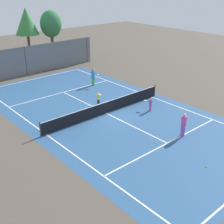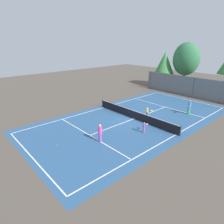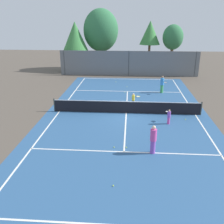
{
  "view_description": "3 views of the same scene",
  "coord_description": "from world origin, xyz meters",
  "px_view_note": "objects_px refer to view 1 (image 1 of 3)",
  "views": [
    {
      "loc": [
        -14.0,
        -16.88,
        10.06
      ],
      "look_at": [
        -0.58,
        -1.43,
        0.77
      ],
      "focal_mm": 47.43,
      "sensor_mm": 36.0,
      "label": 1
    },
    {
      "loc": [
        13.92,
        -15.96,
        8.62
      ],
      "look_at": [
        -0.96,
        -2.64,
        1.23
      ],
      "focal_mm": 30.95,
      "sensor_mm": 36.0,
      "label": 2
    },
    {
      "loc": [
        0.25,
        -19.53,
        7.37
      ],
      "look_at": [
        -0.93,
        -3.2,
        1.25
      ],
      "focal_mm": 41.25,
      "sensor_mm": 36.0,
      "label": 3
    }
  ],
  "objects_px": {
    "tennis_ball_4": "(156,143)",
    "player_3": "(93,77)",
    "player_0": "(99,99)",
    "tennis_ball_3": "(206,166)",
    "tennis_ball_1": "(31,85)",
    "tennis_ball_6": "(163,139)",
    "tennis_ball_2": "(64,94)",
    "tennis_ball_5": "(153,103)",
    "player_1": "(150,104)",
    "tennis_ball_0": "(53,88)",
    "player_2": "(183,124)"
  },
  "relations": [
    {
      "from": "player_0",
      "to": "tennis_ball_6",
      "type": "relative_size",
      "value": 17.9
    },
    {
      "from": "player_1",
      "to": "tennis_ball_2",
      "type": "xyz_separation_m",
      "value": [
        -3.36,
        7.81,
        -0.55
      ]
    },
    {
      "from": "tennis_ball_1",
      "to": "tennis_ball_5",
      "type": "xyz_separation_m",
      "value": [
        5.93,
        -11.4,
        0.0
      ]
    },
    {
      "from": "tennis_ball_2",
      "to": "tennis_ball_6",
      "type": "height_order",
      "value": "same"
    },
    {
      "from": "player_0",
      "to": "player_3",
      "type": "distance_m",
      "value": 5.37
    },
    {
      "from": "player_0",
      "to": "tennis_ball_4",
      "type": "xyz_separation_m",
      "value": [
        -1.19,
        -7.6,
        -0.58
      ]
    },
    {
      "from": "tennis_ball_4",
      "to": "tennis_ball_6",
      "type": "bearing_deg",
      "value": 2.47
    },
    {
      "from": "tennis_ball_2",
      "to": "tennis_ball_5",
      "type": "height_order",
      "value": "same"
    },
    {
      "from": "tennis_ball_1",
      "to": "tennis_ball_5",
      "type": "relative_size",
      "value": 1.0
    },
    {
      "from": "tennis_ball_0",
      "to": "tennis_ball_5",
      "type": "bearing_deg",
      "value": -63.87
    },
    {
      "from": "player_0",
      "to": "tennis_ball_3",
      "type": "distance_m",
      "value": 11.38
    },
    {
      "from": "player_1",
      "to": "player_3",
      "type": "relative_size",
      "value": 0.63
    },
    {
      "from": "tennis_ball_1",
      "to": "tennis_ball_2",
      "type": "height_order",
      "value": "same"
    },
    {
      "from": "player_0",
      "to": "tennis_ball_1",
      "type": "relative_size",
      "value": 17.9
    },
    {
      "from": "player_3",
      "to": "tennis_ball_3",
      "type": "xyz_separation_m",
      "value": [
        -3.9,
        -15.83,
        -0.87
      ]
    },
    {
      "from": "player_0",
      "to": "player_3",
      "type": "height_order",
      "value": "player_3"
    },
    {
      "from": "tennis_ball_2",
      "to": "tennis_ball_3",
      "type": "xyz_separation_m",
      "value": [
        -0.15,
        -15.46,
        0.0
      ]
    },
    {
      "from": "tennis_ball_2",
      "to": "tennis_ball_6",
      "type": "distance_m",
      "value": 11.72
    },
    {
      "from": "player_0",
      "to": "tennis_ball_1",
      "type": "distance_m",
      "value": 8.81
    },
    {
      "from": "tennis_ball_1",
      "to": "tennis_ball_3",
      "type": "bearing_deg",
      "value": -87.01
    },
    {
      "from": "tennis_ball_1",
      "to": "tennis_ball_4",
      "type": "distance_m",
      "value": 16.18
    },
    {
      "from": "player_3",
      "to": "tennis_ball_1",
      "type": "relative_size",
      "value": 26.4
    },
    {
      "from": "tennis_ball_0",
      "to": "tennis_ball_6",
      "type": "relative_size",
      "value": 1.0
    },
    {
      "from": "player_1",
      "to": "tennis_ball_2",
      "type": "distance_m",
      "value": 8.52
    },
    {
      "from": "player_1",
      "to": "tennis_ball_1",
      "type": "distance_m",
      "value": 13.06
    },
    {
      "from": "player_1",
      "to": "tennis_ball_6",
      "type": "xyz_separation_m",
      "value": [
        -2.99,
        -3.9,
        -0.55
      ]
    },
    {
      "from": "tennis_ball_4",
      "to": "tennis_ball_0",
      "type": "bearing_deg",
      "value": 87.87
    },
    {
      "from": "player_2",
      "to": "tennis_ball_0",
      "type": "distance_m",
      "value": 14.68
    },
    {
      "from": "tennis_ball_5",
      "to": "tennis_ball_1",
      "type": "bearing_deg",
      "value": 117.49
    },
    {
      "from": "player_3",
      "to": "tennis_ball_1",
      "type": "xyz_separation_m",
      "value": [
        -4.94,
        4.05,
        -0.87
      ]
    },
    {
      "from": "tennis_ball_4",
      "to": "player_1",
      "type": "bearing_deg",
      "value": 46.69
    },
    {
      "from": "tennis_ball_0",
      "to": "tennis_ball_3",
      "type": "xyz_separation_m",
      "value": [
        -0.32,
        -17.8,
        0.0
      ]
    },
    {
      "from": "tennis_ball_6",
      "to": "tennis_ball_5",
      "type": "bearing_deg",
      "value": 47.23
    },
    {
      "from": "player_2",
      "to": "tennis_ball_0",
      "type": "relative_size",
      "value": 25.83
    },
    {
      "from": "tennis_ball_5",
      "to": "player_0",
      "type": "bearing_deg",
      "value": 143.94
    },
    {
      "from": "player_3",
      "to": "tennis_ball_3",
      "type": "relative_size",
      "value": 26.4
    },
    {
      "from": "tennis_ball_4",
      "to": "player_3",
      "type": "bearing_deg",
      "value": 71.28
    },
    {
      "from": "tennis_ball_2",
      "to": "player_0",
      "type": "bearing_deg",
      "value": -78.48
    },
    {
      "from": "tennis_ball_3",
      "to": "tennis_ball_1",
      "type": "bearing_deg",
      "value": 92.99
    },
    {
      "from": "player_3",
      "to": "tennis_ball_0",
      "type": "bearing_deg",
      "value": 151.13
    },
    {
      "from": "tennis_ball_5",
      "to": "tennis_ball_6",
      "type": "relative_size",
      "value": 1.0
    },
    {
      "from": "player_3",
      "to": "tennis_ball_5",
      "type": "height_order",
      "value": "player_3"
    },
    {
      "from": "player_0",
      "to": "tennis_ball_5",
      "type": "height_order",
      "value": "player_0"
    },
    {
      "from": "player_0",
      "to": "player_2",
      "type": "xyz_separation_m",
      "value": [
        1.05,
        -8.07,
        0.25
      ]
    },
    {
      "from": "player_0",
      "to": "tennis_ball_0",
      "type": "height_order",
      "value": "player_0"
    },
    {
      "from": "tennis_ball_5",
      "to": "player_1",
      "type": "bearing_deg",
      "value": -149.23
    },
    {
      "from": "tennis_ball_0",
      "to": "tennis_ball_4",
      "type": "xyz_separation_m",
      "value": [
        -0.52,
        -14.09,
        0.0
      ]
    },
    {
      "from": "player_2",
      "to": "tennis_ball_5",
      "type": "bearing_deg",
      "value": 61.35
    },
    {
      "from": "player_3",
      "to": "tennis_ball_4",
      "type": "distance_m",
      "value": 12.82
    },
    {
      "from": "player_0",
      "to": "tennis_ball_2",
      "type": "bearing_deg",
      "value": 101.52
    }
  ]
}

